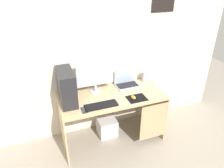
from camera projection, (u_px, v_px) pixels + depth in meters
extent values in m
plane|color=#9E9384|center=(112.00, 137.00, 3.21)|extent=(8.00, 8.00, 0.00)
cube|color=beige|center=(103.00, 49.00, 2.90)|extent=(4.00, 0.04, 2.60)
cube|color=black|center=(163.00, 2.00, 2.88)|extent=(0.36, 0.01, 0.26)
cube|color=tan|center=(112.00, 97.00, 2.87)|extent=(1.44, 0.65, 0.03)
cube|color=tan|center=(63.00, 130.00, 2.82)|extent=(0.02, 0.65, 0.71)
cube|color=tan|center=(155.00, 109.00, 3.26)|extent=(0.02, 0.65, 0.71)
cube|color=tan|center=(153.00, 122.00, 2.91)|extent=(0.40, 0.01, 0.57)
cube|color=#232326|center=(66.00, 87.00, 2.63)|extent=(0.19, 0.46, 0.43)
cylinder|color=#B7BCC6|center=(96.00, 91.00, 2.95)|extent=(0.16, 0.16, 0.01)
cylinder|color=#B7BCC6|center=(95.00, 88.00, 2.93)|extent=(0.04, 0.04, 0.10)
cube|color=#B7BCC6|center=(95.00, 73.00, 2.81)|extent=(0.52, 0.02, 0.36)
cube|color=#B2C6EA|center=(95.00, 74.00, 2.81)|extent=(0.49, 0.00, 0.33)
cube|color=#9EA3A8|center=(128.00, 86.00, 3.09)|extent=(0.35, 0.25, 0.01)
cube|color=black|center=(127.00, 85.00, 3.10)|extent=(0.31, 0.17, 0.00)
cube|color=#9EA3A8|center=(125.00, 76.00, 3.12)|extent=(0.35, 0.03, 0.23)
cube|color=#ADC1E5|center=(125.00, 76.00, 3.12)|extent=(0.32, 0.03, 0.21)
cylinder|color=#B7BCC6|center=(145.00, 77.00, 3.20)|extent=(0.09, 0.09, 0.16)
cube|color=black|center=(101.00, 105.00, 2.63)|extent=(0.42, 0.14, 0.02)
cube|color=black|center=(137.00, 98.00, 2.79)|extent=(0.26, 0.20, 0.00)
ellipsoid|color=orange|center=(133.00, 97.00, 2.78)|extent=(0.06, 0.10, 0.03)
cube|color=black|center=(84.00, 110.00, 2.55)|extent=(0.07, 0.13, 0.01)
cube|color=silver|center=(107.00, 127.00, 3.21)|extent=(0.27, 0.27, 0.27)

